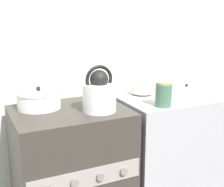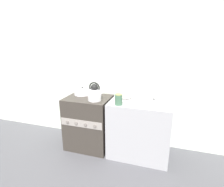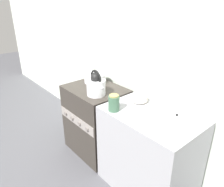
# 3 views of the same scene
# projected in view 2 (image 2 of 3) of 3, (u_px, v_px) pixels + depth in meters

# --- Properties ---
(ground_plane) EXTENTS (12.00, 12.00, 0.00)m
(ground_plane) POSITION_uv_depth(u_px,v_px,m) (83.00, 154.00, 2.63)
(ground_plane) COLOR #4C4C51
(wall_back) EXTENTS (7.00, 0.06, 2.50)m
(wall_back) POSITION_uv_depth(u_px,v_px,m) (97.00, 66.00, 2.86)
(wall_back) COLOR silver
(wall_back) RESTS_ON ground_plane
(stove) EXTENTS (0.67, 0.55, 0.82)m
(stove) POSITION_uv_depth(u_px,v_px,m) (89.00, 122.00, 2.76)
(stove) COLOR #332D28
(stove) RESTS_ON ground_plane
(counter) EXTENTS (0.86, 0.57, 0.83)m
(counter) POSITION_uv_depth(u_px,v_px,m) (139.00, 129.00, 2.55)
(counter) COLOR #99999E
(counter) RESTS_ON ground_plane
(kettle) EXTENTS (0.24, 0.19, 0.27)m
(kettle) POSITION_uv_depth(u_px,v_px,m) (95.00, 93.00, 2.48)
(kettle) COLOR silver
(kettle) RESTS_ON stove
(cooking_pot) EXTENTS (0.27, 0.27, 0.13)m
(cooking_pot) POSITION_uv_depth(u_px,v_px,m) (82.00, 91.00, 2.78)
(cooking_pot) COLOR silver
(cooking_pot) RESTS_ON stove
(enamel_bowl) EXTENTS (0.15, 0.15, 0.07)m
(enamel_bowl) POSITION_uv_depth(u_px,v_px,m) (126.00, 96.00, 2.58)
(enamel_bowl) COLOR beige
(enamel_bowl) RESTS_ON counter
(storage_jar) EXTENTS (0.10, 0.10, 0.15)m
(storage_jar) POSITION_uv_depth(u_px,v_px,m) (119.00, 99.00, 2.30)
(storage_jar) COLOR #3F664C
(storage_jar) RESTS_ON counter
(loose_pot_lid) EXTENTS (0.21, 0.21, 0.03)m
(loose_pot_lid) POSITION_uv_depth(u_px,v_px,m) (154.00, 100.00, 2.49)
(loose_pot_lid) COLOR silver
(loose_pot_lid) RESTS_ON counter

